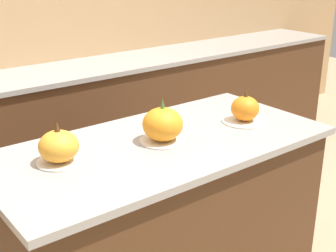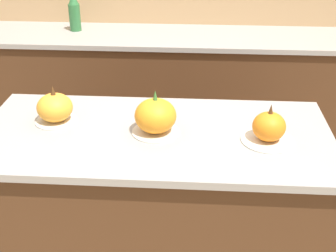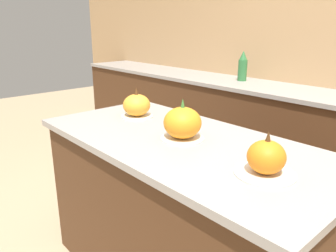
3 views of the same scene
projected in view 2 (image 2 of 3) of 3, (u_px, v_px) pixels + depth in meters
The scene contains 6 objects.
kitchen_island at pixel (156, 210), 2.37m from camera, with size 1.64×0.79×0.89m.
back_counter at pixel (172, 93), 3.65m from camera, with size 6.00×0.60×0.93m.
pumpkin_cake_left at pixel (55, 108), 2.23m from camera, with size 0.20×0.20×0.19m.
pumpkin_cake_center at pixel (156, 116), 2.13m from camera, with size 0.22×0.22×0.21m.
pumpkin_cake_right at pixel (269, 128), 2.06m from camera, with size 0.24×0.24×0.18m.
bottle_tall at pixel (74, 13), 3.48m from camera, with size 0.09×0.09×0.28m.
Camera 2 is at (0.19, -1.90, 1.92)m, focal length 50.00 mm.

